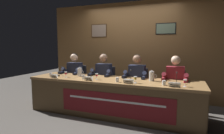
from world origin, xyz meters
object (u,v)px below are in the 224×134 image
at_px(water_cup_far_left, 51,75).
at_px(microphone_far_right, 176,80).
at_px(nameplate_far_left, 54,76).
at_px(chair_center_left, 106,86).
at_px(microphone_center_left, 91,75).
at_px(water_pitcher_left_side, 80,72).
at_px(juice_glass_center_right, 135,78).
at_px(microphone_far_left, 60,73).
at_px(water_cup_center_left, 83,77).
at_px(panelist_center_right, 136,78).
at_px(nameplate_center_left, 89,78).
at_px(juice_glass_center_left, 97,75).
at_px(juice_glass_far_right, 185,82).
at_px(conference_table, 110,91).
at_px(nameplate_center_right, 128,81).
at_px(chair_center_right, 138,88).
at_px(panelist_center_left, 102,76).
at_px(water_cup_center_right, 117,80).
at_px(water_pitcher_right_side, 152,76).
at_px(panelist_far_right, 175,81).
at_px(water_cup_far_right, 164,83).
at_px(chair_far_left, 78,83).
at_px(panelist_far_left, 73,74).
at_px(microphone_center_right, 130,77).
at_px(chair_far_right, 175,91).

relative_size(water_cup_far_left, microphone_far_right, 0.39).
bearing_deg(nameplate_far_left, chair_center_left, 51.02).
height_order(microphone_center_left, water_pitcher_left_side, microphone_center_left).
bearing_deg(juice_glass_center_right, microphone_far_left, 174.88).
bearing_deg(water_cup_center_left, panelist_center_right, 34.53).
xyz_separation_m(nameplate_center_left, microphone_center_left, (-0.07, 0.26, 0.03)).
relative_size(juice_glass_center_left, juice_glass_far_right, 1.00).
xyz_separation_m(conference_table, nameplate_center_right, (0.44, -0.21, 0.27)).
distance_m(microphone_center_left, chair_center_right, 1.16).
bearing_deg(chair_center_right, nameplate_far_left, -148.78).
height_order(microphone_far_left, water_pitcher_left_side, microphone_far_left).
relative_size(microphone_far_left, juice_glass_center_right, 1.74).
height_order(panelist_center_left, chair_center_right, panelist_center_left).
height_order(water_cup_center_left, juice_glass_far_right, juice_glass_far_right).
distance_m(microphone_far_left, water_cup_center_right, 1.48).
bearing_deg(juice_glass_center_right, panelist_center_right, 102.62).
relative_size(nameplate_center_left, nameplate_center_right, 0.89).
xyz_separation_m(nameplate_far_left, microphone_far_left, (-0.07, 0.28, 0.03)).
height_order(nameplate_center_right, water_pitcher_left_side, water_pitcher_left_side).
bearing_deg(panelist_center_right, water_cup_center_right, -106.41).
bearing_deg(water_pitcher_right_side, microphone_center_left, -172.50).
distance_m(chair_center_right, water_cup_center_right, 0.96).
distance_m(chair_center_right, panelist_far_right, 0.89).
bearing_deg(chair_center_left, panelist_far_right, -6.99).
bearing_deg(water_cup_far_right, juice_glass_center_right, 179.86).
bearing_deg(nameplate_center_left, juice_glass_center_right, 5.80).
relative_size(nameplate_far_left, nameplate_center_right, 0.84).
height_order(conference_table, water_pitcher_right_side, water_pitcher_right_side).
xyz_separation_m(chair_far_left, chair_center_right, (1.63, 0.00, 0.00)).
xyz_separation_m(chair_center_left, juice_glass_far_right, (1.82, -0.85, 0.39)).
distance_m(water_cup_far_left, water_cup_center_left, 0.83).
bearing_deg(panelist_center_right, juice_glass_center_left, -138.68).
distance_m(chair_center_left, water_pitcher_right_side, 1.38).
bearing_deg(microphone_far_left, nameplate_center_right, -8.50).
relative_size(water_cup_center_left, water_cup_far_right, 1.00).
bearing_deg(panelist_center_right, conference_table, -126.84).
height_order(microphone_far_left, juice_glass_far_right, microphone_far_left).
bearing_deg(panelist_center_left, microphone_center_left, -94.62).
bearing_deg(water_cup_center_right, chair_center_right, 77.18).
relative_size(nameplate_far_left, panelist_far_right, 0.13).
bearing_deg(chair_far_left, water_cup_center_right, -31.53).
relative_size(juice_glass_center_left, juice_glass_center_right, 1.00).
distance_m(chair_center_left, panelist_center_left, 0.34).
bearing_deg(panelist_far_left, microphone_center_right, -17.42).
bearing_deg(microphone_far_left, chair_center_left, 38.95).
xyz_separation_m(chair_center_right, juice_glass_far_right, (1.00, -0.85, 0.39)).
height_order(chair_center_left, chair_far_right, same).
distance_m(chair_center_right, juice_glass_far_right, 1.37).
bearing_deg(water_cup_center_left, nameplate_far_left, -169.80).
xyz_separation_m(panelist_center_left, juice_glass_center_left, (0.14, -0.60, 0.11)).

